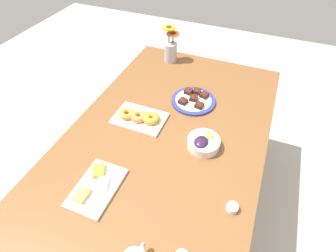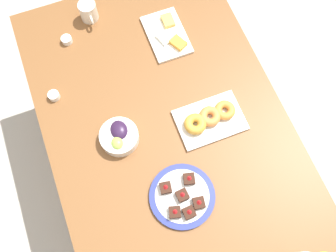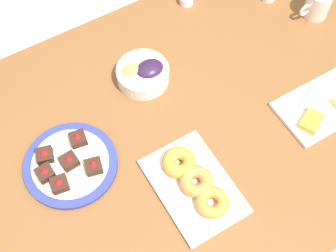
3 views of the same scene
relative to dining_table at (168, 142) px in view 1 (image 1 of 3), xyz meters
The scene contains 8 objects.
ground_plane 0.65m from the dining_table, ahead, with size 6.00×6.00×0.00m, color #B7B2A8.
dining_table is the anchor object (origin of this frame).
grape_bowl 0.23m from the dining_table, 99.36° to the right, with size 0.16×0.16×0.07m.
cheese_platter 0.47m from the dining_table, 159.50° to the left, with size 0.26×0.17×0.03m.
croissant_platter 0.21m from the dining_table, 82.21° to the left, with size 0.19×0.28×0.05m.
jam_cup_honey 0.52m from the dining_table, 127.74° to the right, with size 0.05×0.05×0.03m.
dessert_plate 0.30m from the dining_table, ahead, with size 0.26×0.26×0.05m.
flower_vase 0.73m from the dining_table, 20.43° to the left, with size 0.11×0.12×0.24m.
Camera 1 is at (-0.89, -0.36, 1.73)m, focal length 28.00 mm.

